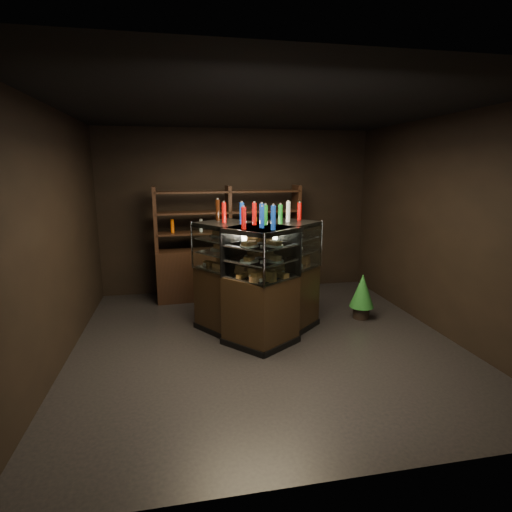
# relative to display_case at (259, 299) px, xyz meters

# --- Properties ---
(ground) EXTENTS (5.00, 5.00, 0.00)m
(ground) POSITION_rel_display_case_xyz_m (0.03, -0.28, -0.52)
(ground) COLOR black
(ground) RESTS_ON ground
(room_shell) EXTENTS (5.02, 5.02, 3.01)m
(room_shell) POSITION_rel_display_case_xyz_m (0.03, -0.28, 1.42)
(room_shell) COLOR black
(room_shell) RESTS_ON ground
(display_case) EXTENTS (1.88, 1.59, 1.57)m
(display_case) POSITION_rel_display_case_xyz_m (0.00, 0.00, 0.00)
(display_case) COLOR black
(display_case) RESTS_ON ground
(food_display) EXTENTS (1.40, 1.17, 0.48)m
(food_display) POSITION_rel_display_case_xyz_m (-0.00, -0.00, 0.66)
(food_display) COLOR #B1763F
(food_display) RESTS_ON display_case
(bottles_top) EXTENTS (1.23, 1.03, 0.30)m
(bottles_top) POSITION_rel_display_case_xyz_m (0.00, 0.00, 1.18)
(bottles_top) COLOR yellow
(bottles_top) RESTS_ON display_case
(potted_conifer) EXTENTS (0.37, 0.37, 0.80)m
(potted_conifer) POSITION_rel_display_case_xyz_m (1.69, 0.30, -0.06)
(potted_conifer) COLOR black
(potted_conifer) RESTS_ON ground
(back_shelving) EXTENTS (2.58, 0.54, 2.00)m
(back_shelving) POSITION_rel_display_case_xyz_m (-0.19, 1.77, 0.08)
(back_shelving) COLOR black
(back_shelving) RESTS_ON ground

